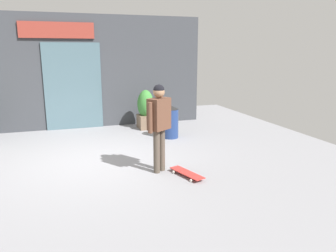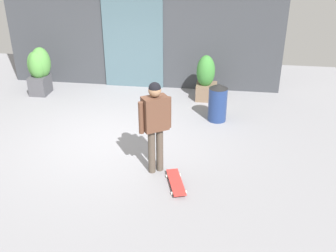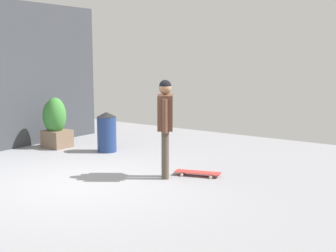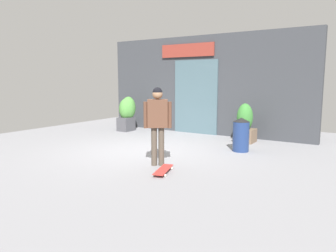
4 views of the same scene
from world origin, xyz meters
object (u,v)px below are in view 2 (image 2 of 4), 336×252
planter_box_left (206,76)px  planter_box_right (39,68)px  skateboarder (155,119)px  skateboard (176,182)px  trash_bin (218,102)px

planter_box_left → planter_box_right: planter_box_right is taller
skateboarder → planter_box_left: skateboarder is taller
planter_box_left → skateboard: bearing=-93.7°
skateboard → planter_box_right: bearing=-150.1°
planter_box_left → planter_box_right: size_ratio=0.93×
skateboard → planter_box_right: 5.75m
skateboarder → planter_box_right: (-3.79, 3.44, -0.35)m
skateboarder → trash_bin: (1.05, 2.39, -0.62)m
planter_box_left → planter_box_right: (-4.48, -0.27, 0.09)m
skateboarder → trash_bin: 2.68m
skateboarder → skateboard: (0.43, -0.42, -1.01)m
planter_box_left → planter_box_right: bearing=-176.6°
planter_box_right → trash_bin: planter_box_right is taller
skateboarder → planter_box_left: (0.69, 3.71, -0.44)m
planter_box_left → trash_bin: bearing=-74.8°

